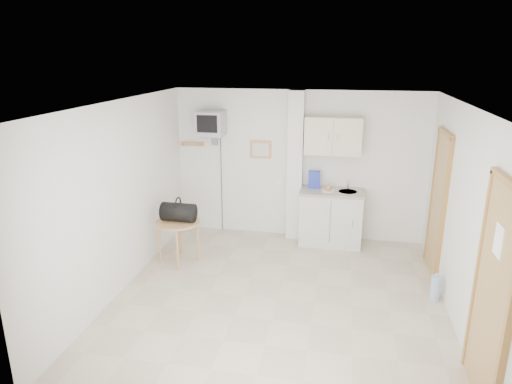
% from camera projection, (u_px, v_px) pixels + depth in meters
% --- Properties ---
extents(ground, '(4.50, 4.50, 0.00)m').
position_uv_depth(ground, '(278.00, 299.00, 5.92)').
color(ground, '#BEB298').
rests_on(ground, ground).
extents(room_envelope, '(4.24, 4.54, 2.55)m').
position_uv_depth(room_envelope, '(301.00, 184.00, 5.51)').
color(room_envelope, white).
rests_on(room_envelope, ground).
extents(kitchenette, '(1.03, 0.58, 2.10)m').
position_uv_depth(kitchenette, '(331.00, 197.00, 7.46)').
color(kitchenette, silver).
rests_on(kitchenette, ground).
extents(crt_television, '(0.44, 0.45, 2.15)m').
position_uv_depth(crt_television, '(211.00, 124.00, 7.52)').
color(crt_television, slate).
rests_on(crt_television, ground).
extents(round_table, '(0.66, 0.66, 0.65)m').
position_uv_depth(round_table, '(178.00, 226.00, 6.84)').
color(round_table, '#B1884A').
rests_on(round_table, ground).
extents(duffel_bag, '(0.51, 0.29, 0.38)m').
position_uv_depth(duffel_bag, '(178.00, 212.00, 6.79)').
color(duffel_bag, black).
rests_on(duffel_bag, round_table).
extents(water_bottle, '(0.13, 0.13, 0.38)m').
position_uv_depth(water_bottle, '(435.00, 288.00, 5.85)').
color(water_bottle, '#93A9CA').
rests_on(water_bottle, ground).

